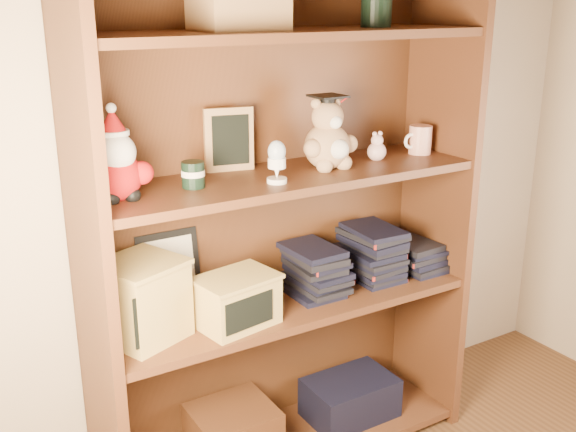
% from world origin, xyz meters
% --- Properties ---
extents(bookcase, '(1.20, 0.35, 1.60)m').
position_xyz_m(bookcase, '(0.17, 1.36, 0.78)').
color(bookcase, '#512C17').
rests_on(bookcase, ground).
extents(shelf_lower, '(1.14, 0.33, 0.02)m').
position_xyz_m(shelf_lower, '(0.18, 1.30, 0.54)').
color(shelf_lower, '#512C17').
rests_on(shelf_lower, ground).
extents(shelf_upper, '(1.14, 0.33, 0.02)m').
position_xyz_m(shelf_upper, '(0.18, 1.30, 0.94)').
color(shelf_upper, '#512C17').
rests_on(shelf_upper, ground).
extents(santa_plush, '(0.18, 0.13, 0.25)m').
position_xyz_m(santa_plush, '(-0.32, 1.30, 1.04)').
color(santa_plush, '#A50F0F').
rests_on(santa_plush, shelf_upper).
extents(teachers_tin, '(0.06, 0.06, 0.07)m').
position_xyz_m(teachers_tin, '(-0.12, 1.30, 0.99)').
color(teachers_tin, black).
rests_on(teachers_tin, shelf_upper).
extents(chalkboard_plaque, '(0.14, 0.09, 0.18)m').
position_xyz_m(chalkboard_plaque, '(0.05, 1.42, 1.04)').
color(chalkboard_plaque, '#9E7547').
rests_on(chalkboard_plaque, shelf_upper).
extents(egg_cup, '(0.06, 0.06, 0.12)m').
position_xyz_m(egg_cup, '(0.10, 1.23, 1.01)').
color(egg_cup, white).
rests_on(egg_cup, shelf_upper).
extents(grad_teddy_bear, '(0.18, 0.16, 0.22)m').
position_xyz_m(grad_teddy_bear, '(0.31, 1.30, 1.03)').
color(grad_teddy_bear, tan).
rests_on(grad_teddy_bear, shelf_upper).
extents(pink_figurine, '(0.06, 0.06, 0.09)m').
position_xyz_m(pink_figurine, '(0.50, 1.30, 0.99)').
color(pink_figurine, '#CCA29E').
rests_on(pink_figurine, shelf_upper).
extents(teacher_mug, '(0.10, 0.07, 0.09)m').
position_xyz_m(teacher_mug, '(0.68, 1.30, 1.00)').
color(teacher_mug, silver).
rests_on(teacher_mug, shelf_upper).
extents(certificate_frame, '(0.19, 0.05, 0.24)m').
position_xyz_m(certificate_frame, '(-0.15, 1.44, 0.67)').
color(certificate_frame, black).
rests_on(certificate_frame, shelf_lower).
extents(treats_box, '(0.26, 0.26, 0.22)m').
position_xyz_m(treats_box, '(-0.28, 1.30, 0.66)').
color(treats_box, tan).
rests_on(treats_box, shelf_lower).
extents(pencils_box, '(0.25, 0.20, 0.15)m').
position_xyz_m(pencils_box, '(-0.03, 1.24, 0.63)').
color(pencils_box, tan).
rests_on(pencils_box, shelf_lower).
extents(book_stack_left, '(0.14, 0.20, 0.14)m').
position_xyz_m(book_stack_left, '(0.28, 1.30, 0.62)').
color(book_stack_left, black).
rests_on(book_stack_left, shelf_lower).
extents(book_stack_mid, '(0.14, 0.20, 0.18)m').
position_xyz_m(book_stack_mid, '(0.50, 1.30, 0.64)').
color(book_stack_mid, black).
rests_on(book_stack_mid, shelf_lower).
extents(book_stack_right, '(0.14, 0.20, 0.10)m').
position_xyz_m(book_stack_right, '(0.68, 1.30, 0.60)').
color(book_stack_right, black).
rests_on(book_stack_right, shelf_lower).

